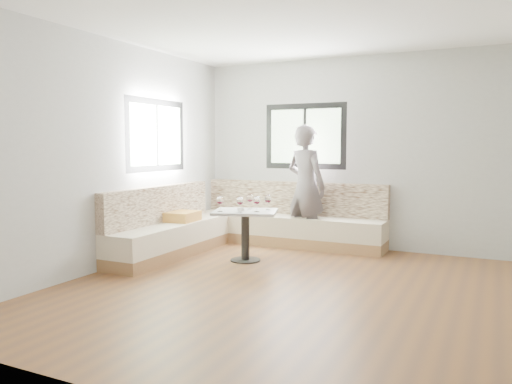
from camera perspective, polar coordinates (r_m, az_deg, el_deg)
room at (r=5.15m, az=4.87°, el=4.24°), size 5.01×5.01×2.81m
banquette at (r=7.29m, az=-1.97°, el=-3.96°), size 2.90×2.80×0.95m
table at (r=6.52m, az=-1.23°, el=-3.58°), size 0.97×0.86×0.66m
person at (r=7.37m, az=5.74°, el=0.61°), size 0.77×0.64×1.81m
olive_ramekin at (r=6.51m, az=-1.78°, el=-1.95°), size 0.09×0.09×0.04m
wine_glass_a at (r=6.39m, az=-4.13°, el=-0.98°), size 0.09×0.09×0.20m
wine_glass_b at (r=6.31m, az=-1.84°, el=-1.06°), size 0.09×0.09×0.20m
wine_glass_c at (r=6.36m, az=0.08°, el=-1.00°), size 0.09×0.09×0.20m
wine_glass_d at (r=6.62m, az=-0.70°, el=-0.75°), size 0.09×0.09×0.20m
wine_glass_e at (r=6.53m, az=1.38°, el=-0.83°), size 0.09×0.09×0.20m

